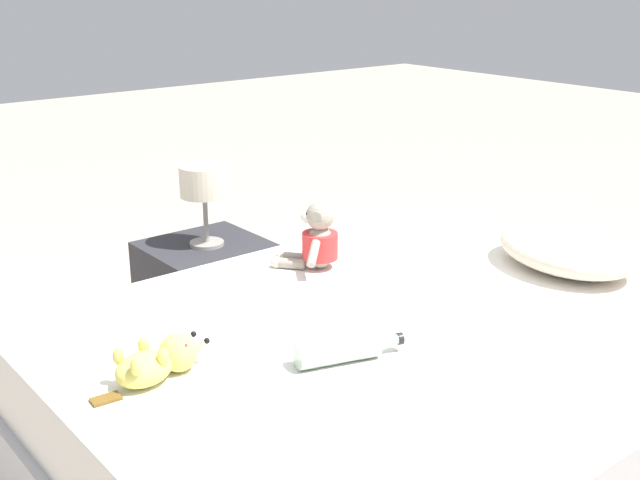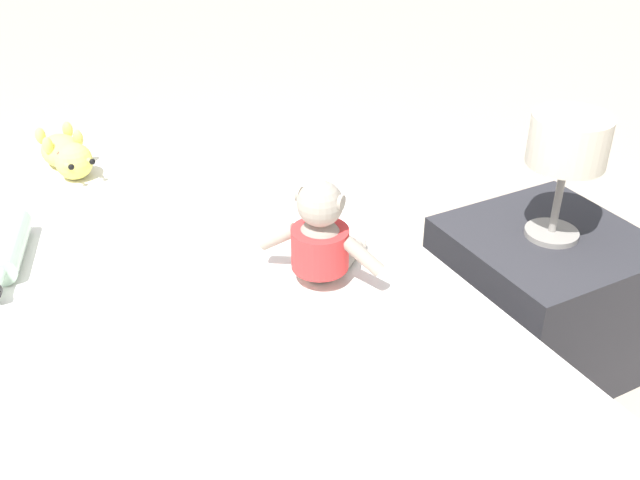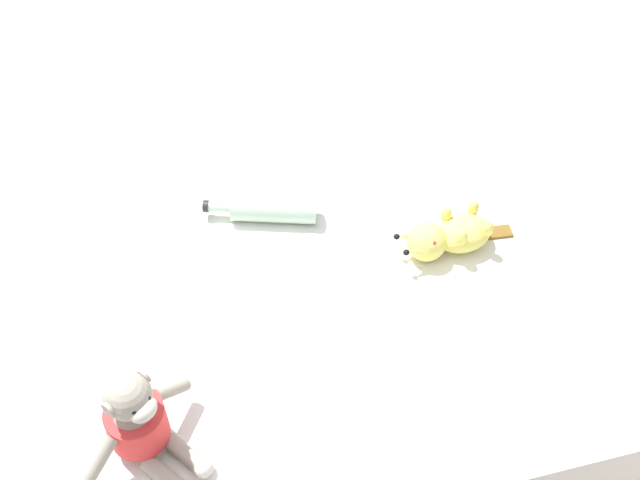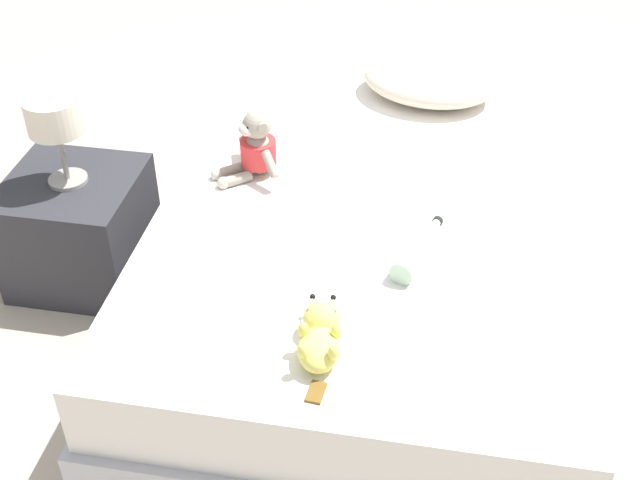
{
  "view_description": "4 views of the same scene",
  "coord_description": "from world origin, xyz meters",
  "px_view_note": "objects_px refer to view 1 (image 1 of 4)",
  "views": [
    {
      "loc": [
        1.6,
        -1.53,
        1.51
      ],
      "look_at": [
        -0.4,
        0.08,
        0.63
      ],
      "focal_mm": 45.01,
      "sensor_mm": 36.0,
      "label": 1
    },
    {
      "loc": [
        0.21,
        1.23,
        1.42
      ],
      "look_at": [
        -0.4,
        0.08,
        0.63
      ],
      "focal_mm": 41.27,
      "sensor_mm": 36.0,
      "label": 2
    },
    {
      "loc": [
        -1.24,
        -0.08,
        2.01
      ],
      "look_at": [
        -0.05,
        -0.39,
        0.65
      ],
      "focal_mm": 43.38,
      "sensor_mm": 36.0,
      "label": 3
    },
    {
      "loc": [
        0.23,
        -2.25,
        2.1
      ],
      "look_at": [
        -0.12,
        -0.34,
        0.6
      ],
      "focal_mm": 46.75,
      "sensor_mm": 36.0,
      "label": 4
    }
  ],
  "objects_px": {
    "pillow": "(567,249)",
    "plush_monkey": "(317,241)",
    "nightstand": "(209,293)",
    "bedside_lamp": "(204,185)",
    "bed": "(381,391)",
    "glass_bottle": "(340,349)",
    "plush_yellow_creature": "(159,361)"
  },
  "relations": [
    {
      "from": "pillow",
      "to": "plush_monkey",
      "type": "distance_m",
      "value": 0.85
    },
    {
      "from": "plush_yellow_creature",
      "to": "bedside_lamp",
      "type": "relative_size",
      "value": 0.98
    },
    {
      "from": "pillow",
      "to": "plush_yellow_creature",
      "type": "height_order",
      "value": "pillow"
    },
    {
      "from": "plush_monkey",
      "to": "bedside_lamp",
      "type": "bearing_deg",
      "value": -178.38
    },
    {
      "from": "pillow",
      "to": "bedside_lamp",
      "type": "height_order",
      "value": "bedside_lamp"
    },
    {
      "from": "pillow",
      "to": "bed",
      "type": "bearing_deg",
      "value": -99.59
    },
    {
      "from": "glass_bottle",
      "to": "nightstand",
      "type": "relative_size",
      "value": 0.63
    },
    {
      "from": "bedside_lamp",
      "to": "bed",
      "type": "bearing_deg",
      "value": -2.93
    },
    {
      "from": "plush_monkey",
      "to": "nightstand",
      "type": "bearing_deg",
      "value": -178.38
    },
    {
      "from": "plush_monkey",
      "to": "nightstand",
      "type": "distance_m",
      "value": 0.81
    },
    {
      "from": "pillow",
      "to": "nightstand",
      "type": "bearing_deg",
      "value": -151.18
    },
    {
      "from": "pillow",
      "to": "nightstand",
      "type": "height_order",
      "value": "pillow"
    },
    {
      "from": "bed",
      "to": "bedside_lamp",
      "type": "height_order",
      "value": "bedside_lamp"
    },
    {
      "from": "plush_yellow_creature",
      "to": "glass_bottle",
      "type": "xyz_separation_m",
      "value": [
        0.22,
        0.41,
        -0.01
      ]
    },
    {
      "from": "pillow",
      "to": "plush_monkey",
      "type": "height_order",
      "value": "plush_monkey"
    },
    {
      "from": "glass_bottle",
      "to": "nightstand",
      "type": "distance_m",
      "value": 1.38
    },
    {
      "from": "nightstand",
      "to": "bedside_lamp",
      "type": "bearing_deg",
      "value": 0.0
    },
    {
      "from": "bedside_lamp",
      "to": "nightstand",
      "type": "bearing_deg",
      "value": 0.0
    },
    {
      "from": "plush_monkey",
      "to": "bedside_lamp",
      "type": "xyz_separation_m",
      "value": [
        -0.7,
        -0.02,
        0.05
      ]
    },
    {
      "from": "glass_bottle",
      "to": "bedside_lamp",
      "type": "distance_m",
      "value": 1.33
    },
    {
      "from": "bed",
      "to": "plush_yellow_creature",
      "type": "bearing_deg",
      "value": -93.87
    },
    {
      "from": "plush_yellow_creature",
      "to": "glass_bottle",
      "type": "relative_size",
      "value": 1.1
    },
    {
      "from": "plush_monkey",
      "to": "plush_yellow_creature",
      "type": "relative_size",
      "value": 0.78
    },
    {
      "from": "glass_bottle",
      "to": "plush_yellow_creature",
      "type": "bearing_deg",
      "value": -117.8
    },
    {
      "from": "bedside_lamp",
      "to": "plush_yellow_creature",
      "type": "bearing_deg",
      "value": -36.13
    },
    {
      "from": "pillow",
      "to": "bedside_lamp",
      "type": "xyz_separation_m",
      "value": [
        -1.24,
        -0.68,
        0.08
      ]
    },
    {
      "from": "plush_monkey",
      "to": "plush_yellow_creature",
      "type": "distance_m",
      "value": 0.88
    },
    {
      "from": "nightstand",
      "to": "plush_monkey",
      "type": "bearing_deg",
      "value": 1.62
    },
    {
      "from": "plush_monkey",
      "to": "plush_yellow_creature",
      "type": "xyz_separation_m",
      "value": [
        0.36,
        -0.8,
        -0.05
      ]
    },
    {
      "from": "pillow",
      "to": "nightstand",
      "type": "xyz_separation_m",
      "value": [
        -1.24,
        -0.68,
        -0.39
      ]
    },
    {
      "from": "plush_monkey",
      "to": "bedside_lamp",
      "type": "distance_m",
      "value": 0.7
    },
    {
      "from": "plush_yellow_creature",
      "to": "glass_bottle",
      "type": "bearing_deg",
      "value": 62.2
    }
  ]
}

